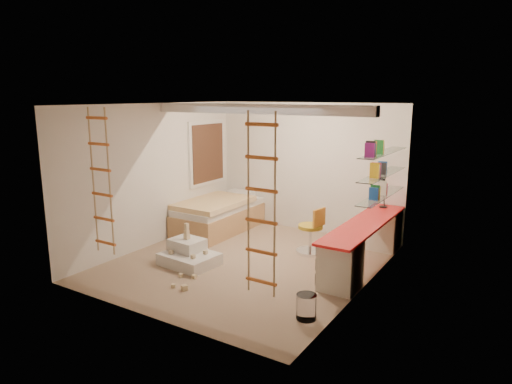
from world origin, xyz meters
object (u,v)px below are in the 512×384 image
Objects in this scene: bed at (219,215)px; play_platform at (189,255)px; desk at (364,243)px; swivel_chair at (311,237)px.

bed is 1.93m from play_platform.
desk is 1.00m from swivel_chair.
desk is at bearing -6.49° from bed.
desk is 3.22m from bed.
desk is 2.88m from play_platform.
desk reaches higher than play_platform.
desk is 3.35× the size of swivel_chair.
play_platform is (-2.49, -1.42, -0.25)m from desk.
swivel_chair is (-0.99, 0.12, -0.10)m from desk.
swivel_chair is (2.20, -0.25, -0.02)m from bed.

